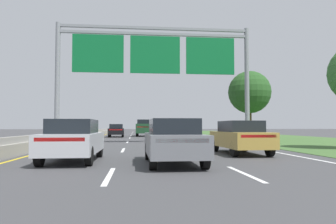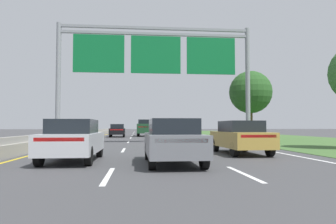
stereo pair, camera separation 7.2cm
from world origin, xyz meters
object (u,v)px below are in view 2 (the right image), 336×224
object	(u,v)px
overhead_sign_gantry	(156,59)
pickup_truck_darkgreen	(145,128)
car_grey_centre_lane_sedan	(173,140)
car_silver_left_lane_sedan	(73,139)
car_black_left_lane_sedan	(117,130)
car_gold_right_lane_sedan	(240,137)
roadside_tree_mid	(251,92)

from	to	relation	value
overhead_sign_gantry	pickup_truck_darkgreen	bearing A→B (deg)	91.40
overhead_sign_gantry	car_grey_centre_lane_sedan	size ratio (longest dim) A/B	3.41
car_silver_left_lane_sedan	car_grey_centre_lane_sedan	xyz separation A→B (m)	(3.64, -1.18, 0.00)
pickup_truck_darkgreen	car_grey_centre_lane_sedan	world-z (taller)	pickup_truck_darkgreen
car_black_left_lane_sedan	car_gold_right_lane_sedan	xyz separation A→B (m)	(7.37, -24.42, 0.00)
roadside_tree_mid	car_grey_centre_lane_sedan	bearing A→B (deg)	-117.00
overhead_sign_gantry	car_black_left_lane_sedan	bearing A→B (deg)	104.46
car_black_left_lane_sedan	car_silver_left_lane_sedan	bearing A→B (deg)	178.74
car_grey_centre_lane_sedan	roadside_tree_mid	xyz separation A→B (m)	(10.22, 20.06, 3.95)
pickup_truck_darkgreen	car_gold_right_lane_sedan	distance (m)	27.40
car_gold_right_lane_sedan	roadside_tree_mid	world-z (taller)	roadside_tree_mid
pickup_truck_darkgreen	car_gold_right_lane_sedan	size ratio (longest dim) A/B	1.22
overhead_sign_gantry	car_black_left_lane_sedan	size ratio (longest dim) A/B	3.39
car_gold_right_lane_sedan	roadside_tree_mid	bearing A→B (deg)	-23.30
car_gold_right_lane_sedan	roadside_tree_mid	xyz separation A→B (m)	(6.55, 16.38, 3.95)
car_silver_left_lane_sedan	pickup_truck_darkgreen	bearing A→B (deg)	-6.39
car_grey_centre_lane_sedan	car_gold_right_lane_sedan	size ratio (longest dim) A/B	0.99
car_silver_left_lane_sedan	car_gold_right_lane_sedan	distance (m)	7.72
car_black_left_lane_sedan	car_grey_centre_lane_sedan	size ratio (longest dim) A/B	1.01
pickup_truck_darkgreen	car_black_left_lane_sedan	xyz separation A→B (m)	(-3.42, -2.70, -0.26)
overhead_sign_gantry	pickup_truck_darkgreen	distance (m)	18.45
car_gold_right_lane_sedan	car_grey_centre_lane_sedan	bearing A→B (deg)	133.66
pickup_truck_darkgreen	car_grey_centre_lane_sedan	bearing A→B (deg)	-178.28
car_gold_right_lane_sedan	roadside_tree_mid	size ratio (longest dim) A/B	0.64
car_black_left_lane_sedan	car_grey_centre_lane_sedan	xyz separation A→B (m)	(3.70, -28.10, 0.00)
overhead_sign_gantry	roadside_tree_mid	size ratio (longest dim) A/B	2.17
pickup_truck_darkgreen	car_grey_centre_lane_sedan	xyz separation A→B (m)	(0.28, -30.80, -0.26)
roadside_tree_mid	car_silver_left_lane_sedan	bearing A→B (deg)	-126.28
car_black_left_lane_sedan	overhead_sign_gantry	bearing A→B (deg)	-166.92
car_gold_right_lane_sedan	pickup_truck_darkgreen	bearing A→B (deg)	6.79
overhead_sign_gantry	car_grey_centre_lane_sedan	world-z (taller)	overhead_sign_gantry
car_black_left_lane_sedan	car_silver_left_lane_sedan	world-z (taller)	same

